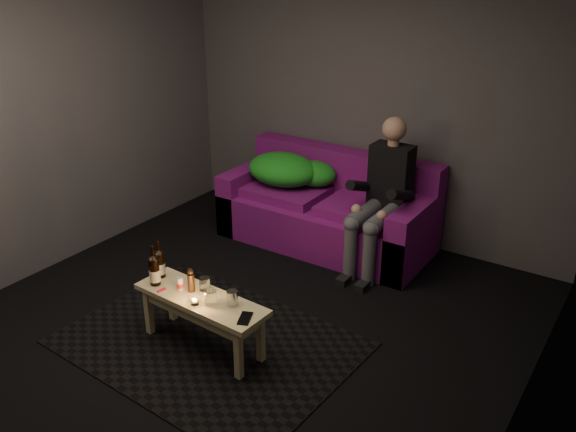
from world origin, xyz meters
name	(u,v)px	position (x,y,z in m)	size (l,w,h in m)	color
floor	(225,337)	(0.00, 0.00, 0.00)	(4.50, 4.50, 0.00)	black
room	(257,104)	(0.00, 0.47, 1.64)	(4.50, 4.50, 4.50)	silver
rug	(209,343)	(-0.05, -0.13, 0.00)	(2.03, 1.48, 0.01)	black
sofa	(329,212)	(-0.17, 1.82, 0.31)	(1.99, 0.89, 0.85)	#7C1062
green_blanket	(289,170)	(-0.62, 1.81, 0.64)	(0.87, 0.60, 0.30)	#198117
person	(382,193)	(0.44, 1.66, 0.69)	(0.36, 0.82, 1.33)	black
coffee_table	(201,306)	(-0.05, -0.18, 0.34)	(1.03, 0.38, 0.42)	tan
beer_bottle_a	(160,264)	(-0.48, -0.12, 0.52)	(0.07, 0.07, 0.29)	black
beer_bottle_b	(154,270)	(-0.43, -0.22, 0.53)	(0.08, 0.08, 0.31)	black
salt_shaker	(180,283)	(-0.23, -0.18, 0.46)	(0.04, 0.04, 0.09)	silver
pepper_mill	(191,283)	(-0.15, -0.15, 0.48)	(0.05, 0.05, 0.13)	black
tumbler_back	(205,284)	(-0.09, -0.09, 0.46)	(0.08, 0.08, 0.09)	white
tealight	(195,301)	(-0.02, -0.27, 0.44)	(0.06, 0.06, 0.04)	white
tumbler_front	(211,298)	(0.08, -0.21, 0.47)	(0.08, 0.08, 0.11)	white
steel_cup	(232,298)	(0.20, -0.13, 0.47)	(0.08, 0.08, 0.11)	#B6B8BD
smartphone	(245,318)	(0.38, -0.23, 0.42)	(0.08, 0.15, 0.01)	black
red_lighter	(162,290)	(-0.33, -0.27, 0.42)	(0.02, 0.07, 0.01)	red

